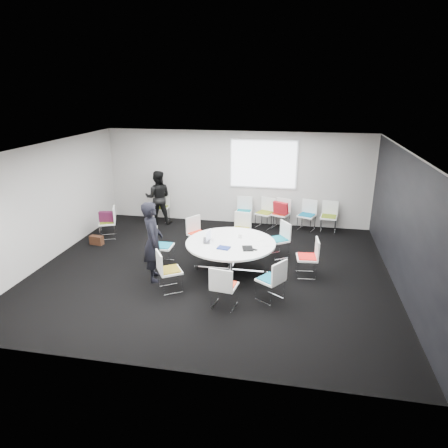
% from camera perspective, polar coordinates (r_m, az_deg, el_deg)
% --- Properties ---
extents(room_shell, '(8.08, 7.08, 2.88)m').
position_cam_1_polar(room_shell, '(8.78, -1.16, 1.66)').
color(room_shell, black).
rests_on(room_shell, ground).
extents(conference_table, '(2.01, 2.01, 0.73)m').
position_cam_1_polar(conference_table, '(9.01, 0.94, -3.88)').
color(conference_table, silver).
rests_on(conference_table, ground).
extents(projection_screen, '(1.90, 0.03, 1.35)m').
position_cam_1_polar(projection_screen, '(11.90, 5.64, 8.47)').
color(projection_screen, white).
rests_on(projection_screen, room_shell).
extents(chair_ring_a, '(0.49, 0.50, 0.88)m').
position_cam_1_polar(chair_ring_a, '(9.10, 11.77, -5.70)').
color(chair_ring_a, silver).
rests_on(chair_ring_a, ground).
extents(chair_ring_b, '(0.63, 0.63, 0.88)m').
position_cam_1_polar(chair_ring_b, '(9.99, 7.73, -3.16)').
color(chair_ring_b, silver).
rests_on(chair_ring_b, ground).
extents(chair_ring_c, '(0.52, 0.51, 0.88)m').
position_cam_1_polar(chair_ring_c, '(10.57, 2.39, -1.71)').
color(chair_ring_c, silver).
rests_on(chair_ring_c, ground).
extents(chair_ring_d, '(0.63, 0.63, 0.88)m').
position_cam_1_polar(chair_ring_d, '(10.29, -3.68, -2.35)').
color(chair_ring_d, silver).
rests_on(chair_ring_d, ground).
extents(chair_ring_e, '(0.45, 0.46, 0.88)m').
position_cam_1_polar(chair_ring_e, '(9.63, -8.76, -4.10)').
color(chair_ring_e, silver).
rests_on(chair_ring_e, ground).
extents(chair_ring_f, '(0.63, 0.63, 0.88)m').
position_cam_1_polar(chair_ring_f, '(8.40, -7.78, -7.68)').
color(chair_ring_f, silver).
rests_on(chair_ring_f, ground).
extents(chair_ring_g, '(0.52, 0.51, 0.88)m').
position_cam_1_polar(chair_ring_g, '(7.73, 0.01, -9.99)').
color(chair_ring_g, silver).
rests_on(chair_ring_g, ground).
extents(chair_ring_h, '(0.63, 0.63, 0.88)m').
position_cam_1_polar(chair_ring_h, '(8.02, 6.68, -8.98)').
color(chair_ring_h, silver).
rests_on(chair_ring_h, ground).
extents(chair_back_a, '(0.47, 0.46, 0.88)m').
position_cam_1_polar(chair_back_a, '(12.06, 2.81, 0.94)').
color(chair_back_a, silver).
rests_on(chair_back_a, ground).
extents(chair_back_b, '(0.60, 0.60, 0.88)m').
position_cam_1_polar(chair_back_b, '(12.00, 5.84, 0.78)').
color(chair_back_b, silver).
rests_on(chair_back_b, ground).
extents(chair_back_c, '(0.59, 0.58, 0.88)m').
position_cam_1_polar(chair_back_c, '(11.98, 8.08, 0.65)').
color(chair_back_c, silver).
rests_on(chair_back_c, ground).
extents(chair_back_d, '(0.59, 0.58, 0.88)m').
position_cam_1_polar(chair_back_d, '(11.97, 11.69, 0.43)').
color(chair_back_d, silver).
rests_on(chair_back_d, ground).
extents(chair_back_e, '(0.52, 0.51, 0.88)m').
position_cam_1_polar(chair_back_e, '(11.99, 14.68, 0.21)').
color(chair_back_e, silver).
rests_on(chair_back_e, ground).
extents(chair_spare_left, '(0.59, 0.60, 0.88)m').
position_cam_1_polar(chair_spare_left, '(11.59, -16.18, -0.58)').
color(chair_spare_left, silver).
rests_on(chair_spare_left, ground).
extents(chair_person_back, '(0.47, 0.46, 0.88)m').
position_cam_1_polar(chair_person_back, '(12.63, -9.01, 1.58)').
color(chair_person_back, silver).
rests_on(chair_person_back, ground).
extents(person_main, '(0.62, 0.75, 1.77)m').
position_cam_1_polar(person_main, '(8.68, -10.13, -2.47)').
color(person_main, black).
rests_on(person_main, ground).
extents(person_back, '(0.91, 0.77, 1.64)m').
position_cam_1_polar(person_back, '(12.33, -9.40, 3.77)').
color(person_back, black).
rests_on(person_back, ground).
extents(laptop, '(0.31, 0.41, 0.03)m').
position_cam_1_polar(laptop, '(8.99, -2.17, -2.36)').
color(laptop, '#333338').
rests_on(laptop, conference_table).
extents(laptop_lid, '(0.05, 0.30, 0.22)m').
position_cam_1_polar(laptop_lid, '(8.98, -2.20, -1.60)').
color(laptop_lid, silver).
rests_on(laptop_lid, conference_table).
extents(notebook_black, '(0.29, 0.34, 0.02)m').
position_cam_1_polar(notebook_black, '(8.58, 3.39, -3.49)').
color(notebook_black, black).
rests_on(notebook_black, conference_table).
extents(tablet_folio, '(0.29, 0.24, 0.03)m').
position_cam_1_polar(tablet_folio, '(8.59, -0.05, -3.42)').
color(tablet_folio, navy).
rests_on(tablet_folio, conference_table).
extents(papers_right, '(0.36, 0.35, 0.00)m').
position_cam_1_polar(papers_right, '(9.12, 4.93, -2.19)').
color(papers_right, white).
rests_on(papers_right, conference_table).
extents(papers_front, '(0.34, 0.27, 0.00)m').
position_cam_1_polar(papers_front, '(8.85, 6.14, -2.90)').
color(papers_front, white).
rests_on(papers_front, conference_table).
extents(cup, '(0.08, 0.08, 0.09)m').
position_cam_1_polar(cup, '(9.17, 2.31, -1.71)').
color(cup, white).
rests_on(cup, conference_table).
extents(phone, '(0.16, 0.12, 0.01)m').
position_cam_1_polar(phone, '(8.55, 4.33, -3.65)').
color(phone, black).
rests_on(phone, conference_table).
extents(maroon_bag, '(0.42, 0.22, 0.28)m').
position_cam_1_polar(maroon_bag, '(11.48, -16.42, 1.03)').
color(maroon_bag, '#4A132F').
rests_on(maroon_bag, chair_spare_left).
extents(brown_bag, '(0.38, 0.21, 0.24)m').
position_cam_1_polar(brown_bag, '(11.23, -17.74, -2.22)').
color(brown_bag, '#341C10').
rests_on(brown_bag, ground).
extents(red_jacket, '(0.47, 0.33, 0.36)m').
position_cam_1_polar(red_jacket, '(11.64, 8.09, 2.29)').
color(red_jacket, maroon).
rests_on(red_jacket, chair_back_c).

